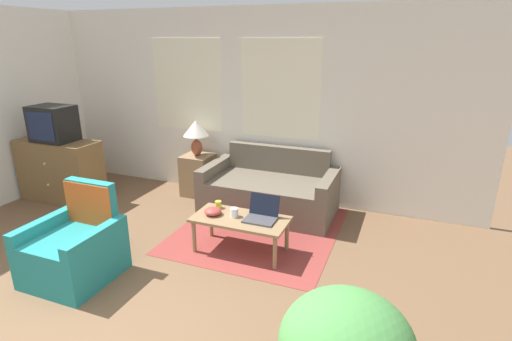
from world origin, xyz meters
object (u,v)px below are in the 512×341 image
Objects in this scene: television at (53,123)px; cup_navy at (218,205)px; table_lamp at (196,131)px; armchair at (77,250)px; coffee_table at (240,222)px; cup_yellow at (234,212)px; snack_bowl at (213,211)px; laptop at (261,214)px; couch at (270,192)px.

television reaches higher than cup_navy.
table_lamp is 6.21× the size of cup_navy.
armchair is 1.62m from coffee_table.
cup_yellow is 0.52× the size of snack_bowl.
television is 3.23m from laptop.
cup_yellow is (0.26, -0.14, 0.01)m from cup_navy.
television is 1.70× the size of laptop.
table_lamp reaches higher than snack_bowl.
laptop is 3.36× the size of cup_yellow.
couch is 20.82× the size of cup_navy.
coffee_table is (2.92, -0.41, -0.76)m from television.
television is 2.98× the size of snack_bowl.
table_lamp is at bearing 132.17° from cup_yellow.
snack_bowl is (0.03, -0.18, -0.00)m from cup_navy.
cup_navy is (-0.55, 0.09, -0.01)m from laptop.
laptop is (0.29, -1.09, 0.18)m from couch.
table_lamp is at bearing 28.18° from television.
snack_bowl reaches higher than coffee_table.
couch is 1.93× the size of armchair.
armchair is 1.49m from cup_navy.
armchair is 1.57m from cup_yellow.
couch is 3.10× the size of television.
couch is at bearing 89.98° from cup_yellow.
couch is at bearing 75.38° from cup_navy.
television is (-2.85, -0.73, 0.84)m from couch.
couch is 3.36× the size of table_lamp.
armchair is at bearing -90.63° from table_lamp.
table_lamp is at bearing 133.76° from coffee_table.
snack_bowl is at bearing 44.67° from armchair.
laptop is (3.14, -0.35, -0.66)m from television.
television is at bearing 171.96° from cup_yellow.
television is 3.05m from coffee_table.
cup_navy is at bearing 170.61° from laptop.
snack_bowl is (-0.23, -0.04, -0.01)m from cup_yellow.
laptop is 1.76× the size of snack_bowl.
cup_yellow is (1.18, -1.30, -0.50)m from table_lamp.
snack_bowl is at bearing -173.95° from coffee_table.
cup_yellow is (-0.29, -0.05, -0.01)m from laptop.
laptop is at bearing 35.08° from armchair.
cup_yellow is (2.85, -0.40, -0.66)m from television.
cup_navy is (0.92, -1.16, -0.51)m from table_lamp.
armchair reaches higher than couch.
coffee_table is 0.37m from cup_navy.
armchair reaches higher than cup_navy.
television is at bearing 174.24° from cup_navy.
television reaches higher than cup_yellow.
table_lamp is 0.50× the size of coffee_table.
snack_bowl is at bearing -81.42° from cup_navy.
laptop is (1.49, 1.05, 0.18)m from armchair.
armchair is 2.72× the size of laptop.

